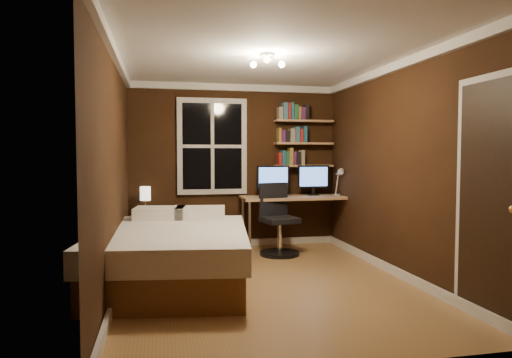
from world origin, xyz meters
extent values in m
plane|color=olive|center=(0.00, 0.00, 0.00)|extent=(4.20, 4.20, 0.00)
cube|color=black|center=(0.00, 2.10, 1.25)|extent=(3.20, 0.04, 2.50)
cube|color=black|center=(-1.60, 0.00, 1.25)|extent=(0.04, 4.20, 2.50)
cube|color=black|center=(1.60, 0.00, 1.25)|extent=(0.04, 4.20, 2.50)
cube|color=white|center=(0.00, 0.00, 2.50)|extent=(3.20, 4.20, 0.02)
cube|color=silver|center=(-0.35, 2.06, 1.55)|extent=(1.06, 0.06, 1.46)
cube|color=tan|center=(1.08, 1.98, 1.25)|extent=(0.92, 0.22, 0.03)
cube|color=tan|center=(1.08, 1.98, 1.60)|extent=(0.92, 0.22, 0.03)
cube|color=tan|center=(1.08, 1.98, 1.95)|extent=(0.92, 0.22, 0.03)
cube|color=brown|center=(-1.00, 0.18, 0.17)|extent=(1.79, 2.34, 0.34)
cube|color=white|center=(-1.00, 0.18, 0.47)|extent=(1.88, 2.41, 0.26)
cube|color=white|center=(-1.14, 1.05, 0.68)|extent=(0.68, 0.51, 0.15)
cube|color=white|center=(-0.63, 0.97, 0.68)|extent=(0.68, 0.51, 0.15)
cube|color=brown|center=(-1.34, 1.85, 0.27)|extent=(0.48, 0.48, 0.53)
cube|color=silver|center=(-0.42, 1.99, 0.30)|extent=(0.40, 0.14, 0.60)
cube|color=tan|center=(0.89, 1.77, 0.77)|extent=(1.67, 0.63, 0.04)
cylinder|color=beige|center=(0.12, 1.49, 0.38)|extent=(0.04, 0.04, 0.75)
cylinder|color=beige|center=(1.67, 1.49, 0.38)|extent=(0.04, 0.04, 0.75)
cylinder|color=beige|center=(0.12, 2.04, 0.38)|extent=(0.04, 0.04, 0.75)
cylinder|color=beige|center=(1.67, 2.04, 0.38)|extent=(0.04, 0.04, 0.75)
cylinder|color=black|center=(0.52, 1.32, 0.03)|extent=(0.56, 0.56, 0.05)
cylinder|color=silver|center=(0.52, 1.32, 0.26)|extent=(0.06, 0.06, 0.42)
cube|color=black|center=(0.52, 1.32, 0.50)|extent=(0.54, 0.54, 0.07)
cube|color=black|center=(0.47, 1.51, 0.78)|extent=(0.44, 0.14, 0.48)
camera|label=1|loc=(-1.13, -4.88, 1.42)|focal=32.00mm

